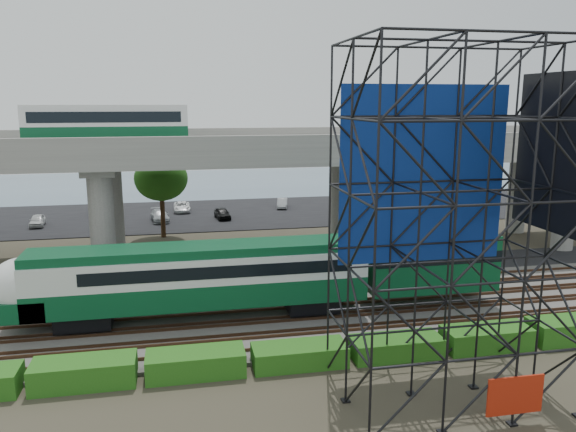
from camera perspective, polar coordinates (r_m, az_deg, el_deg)
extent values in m
plane|color=#474233|center=(32.08, -2.30, -11.67)|extent=(140.00, 140.00, 0.00)
cube|color=slate|center=(33.87, -2.84, -10.20)|extent=(90.00, 12.00, 0.20)
cube|color=black|center=(41.84, -4.56, -6.01)|extent=(90.00, 5.00, 0.08)
cube|color=black|center=(64.54, -7.03, 0.24)|extent=(90.00, 18.00, 0.08)
cube|color=#435A6E|center=(86.18, -8.14, 3.05)|extent=(140.00, 40.00, 0.03)
cube|color=#472D1E|center=(29.52, -1.46, -13.23)|extent=(90.00, 0.08, 0.16)
cube|color=#472D1E|center=(30.81, -1.92, -12.12)|extent=(90.00, 0.08, 0.16)
cube|color=#472D1E|center=(31.32, -2.09, -11.71)|extent=(90.00, 0.08, 0.16)
cube|color=#472D1E|center=(32.63, -2.50, -10.73)|extent=(90.00, 0.08, 0.16)
cube|color=#472D1E|center=(33.14, -2.66, -10.36)|extent=(90.00, 0.08, 0.16)
cube|color=#472D1E|center=(34.47, -3.02, -9.48)|extent=(90.00, 0.08, 0.16)
cube|color=#472D1E|center=(34.99, -3.15, -9.16)|extent=(90.00, 0.08, 0.16)
cube|color=#472D1E|center=(36.33, -3.48, -8.36)|extent=(90.00, 0.08, 0.16)
cube|color=#472D1E|center=(36.85, -3.60, -8.07)|extent=(90.00, 0.08, 0.16)
cube|color=#472D1E|center=(38.20, -3.89, -7.35)|extent=(90.00, 0.08, 0.16)
cube|color=black|center=(33.74, -19.94, -9.71)|extent=(3.00, 2.20, 0.90)
cube|color=black|center=(34.17, 2.38, -8.72)|extent=(3.00, 2.20, 0.90)
cube|color=#094525|center=(32.94, -8.75, -7.52)|extent=(19.00, 3.00, 1.40)
cube|color=silver|center=(32.50, -8.83, -5.10)|extent=(19.00, 3.00, 1.50)
cube|color=#094525|center=(32.22, -8.89, -3.40)|extent=(19.00, 2.60, 0.50)
cube|color=black|center=(32.53, -7.07, -4.94)|extent=(15.00, 3.06, 0.70)
ellipsoid|color=silver|center=(33.69, -25.26, -6.48)|extent=(3.60, 3.00, 3.20)
cube|color=#094525|center=(34.01, -25.11, -8.16)|extent=(2.60, 3.00, 1.10)
cube|color=black|center=(33.84, -27.15, -5.69)|extent=(0.48, 2.00, 1.09)
cube|color=#094525|center=(35.95, 14.15, -4.43)|extent=(8.00, 3.00, 3.40)
cube|color=#9E9B93|center=(45.53, -5.56, 6.42)|extent=(80.00, 12.00, 1.20)
cube|color=#9E9B93|center=(39.74, -4.75, 7.35)|extent=(80.00, 0.50, 1.10)
cube|color=#9E9B93|center=(51.16, -6.24, 8.27)|extent=(80.00, 0.50, 1.10)
cylinder|color=#9E9B93|center=(42.87, -18.37, -0.66)|extent=(1.80, 1.80, 8.00)
cylinder|color=#9E9B93|center=(49.70, -17.42, 1.02)|extent=(1.80, 1.80, 8.00)
cube|color=#9E9B93|center=(45.73, -18.14, 4.79)|extent=(2.40, 9.00, 0.60)
cylinder|color=#9E9B93|center=(44.93, 7.81, 0.37)|extent=(1.80, 1.80, 8.00)
cylinder|color=#9E9B93|center=(51.48, 5.29, 1.86)|extent=(1.80, 1.80, 8.00)
cube|color=#9E9B93|center=(47.66, 6.57, 5.55)|extent=(2.40, 9.00, 0.60)
cylinder|color=#9E9B93|center=(53.52, 26.36, 1.07)|extent=(1.80, 1.80, 8.00)
cylinder|color=#9E9B93|center=(59.13, 22.27, 2.31)|extent=(1.80, 1.80, 8.00)
cube|color=#9E9B93|center=(55.84, 24.53, 5.46)|extent=(2.40, 9.00, 0.60)
cube|color=black|center=(45.51, -17.73, 7.13)|extent=(12.00, 2.50, 0.70)
cube|color=#094525|center=(45.47, -17.80, 8.13)|extent=(12.00, 2.50, 0.90)
cube|color=silver|center=(45.42, -17.88, 9.52)|extent=(12.00, 2.50, 1.30)
cube|color=black|center=(45.42, -17.89, 9.58)|extent=(11.00, 2.56, 0.80)
cube|color=silver|center=(45.41, -17.95, 10.52)|extent=(12.00, 2.40, 0.30)
cube|color=navy|center=(26.87, 13.59, 4.07)|extent=(8.10, 0.08, 8.25)
cube|color=black|center=(26.46, 25.55, 5.76)|extent=(0.06, 5.40, 6.75)
cube|color=#AC200C|center=(24.87, 22.07, -16.53)|extent=(2.40, 0.08, 1.60)
cube|color=black|center=(27.06, 15.42, -16.68)|extent=(9.36, 6.36, 0.08)
cube|color=#1D5713|center=(27.97, -19.99, -14.72)|extent=(4.60, 1.80, 1.20)
cube|color=#1D5713|center=(27.62, -9.35, -14.54)|extent=(4.60, 1.80, 1.15)
cube|color=#1D5713|center=(28.19, 1.17, -13.95)|extent=(4.60, 1.80, 1.03)
cube|color=#1D5713|center=(29.58, 10.92, -12.91)|extent=(4.60, 1.80, 1.01)
cube|color=#1D5713|center=(31.68, 19.51, -11.58)|extent=(4.60, 1.80, 1.12)
cube|color=#1D5713|center=(34.39, 26.82, -10.25)|extent=(4.60, 1.80, 1.20)
cylinder|color=#382314|center=(46.70, 12.41, -1.37)|extent=(0.44, 0.44, 4.80)
ellipsoid|color=#1D5713|center=(46.10, 12.58, 2.50)|extent=(4.94, 4.94, 4.18)
cylinder|color=#382314|center=(54.13, -12.62, 0.39)|extent=(0.44, 0.44, 4.80)
ellipsoid|color=#1D5713|center=(53.62, -12.77, 3.74)|extent=(4.94, 4.94, 4.18)
imported|color=silver|center=(62.95, -24.11, -0.42)|extent=(1.68, 3.50, 1.15)
imported|color=#929599|center=(66.83, -18.79, 0.66)|extent=(1.66, 3.86, 1.24)
imported|color=#989CA0|center=(61.34, -12.89, 0.04)|extent=(2.24, 4.34, 1.20)
imported|color=white|center=(66.23, -10.72, 0.93)|extent=(1.88, 3.98, 1.10)
imported|color=black|center=(61.49, -6.69, 0.27)|extent=(1.80, 3.60, 1.18)
imported|color=#9EA2A6|center=(67.35, -0.59, 1.31)|extent=(1.86, 3.52, 1.10)
imported|color=silver|center=(63.92, 5.37, 0.73)|extent=(1.95, 4.14, 1.17)
imported|color=#9A9CA1|center=(69.54, 6.66, 1.55)|extent=(2.65, 4.21, 1.08)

